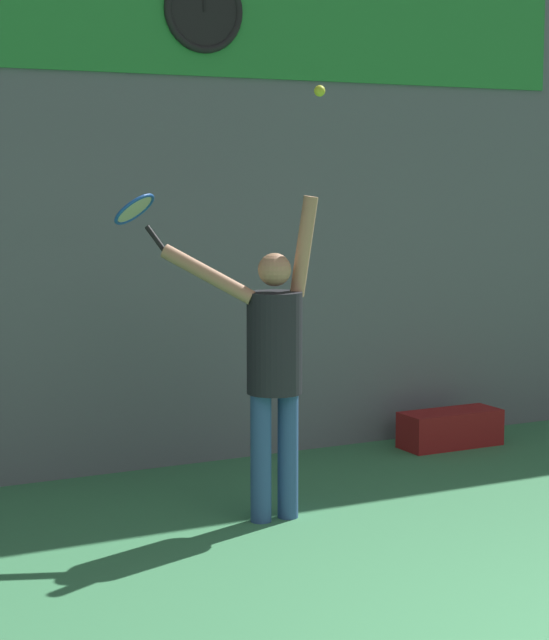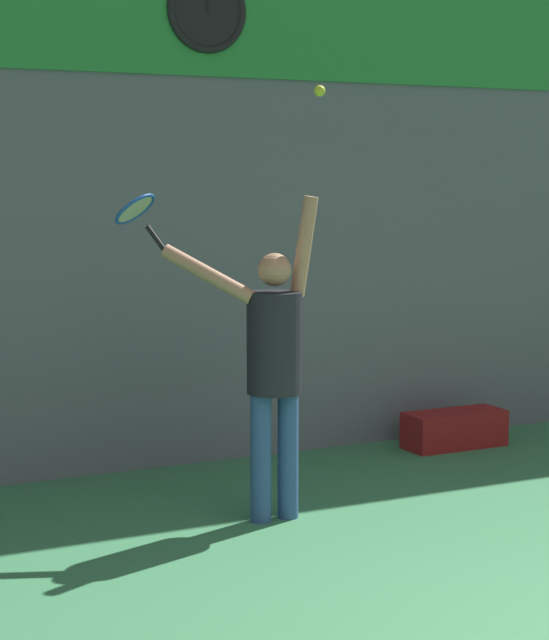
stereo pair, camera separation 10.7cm
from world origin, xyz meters
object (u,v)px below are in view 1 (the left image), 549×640
tennis_racket (136,212)px  tennis_player (273,357)px  tennis_ball (320,91)px  scoreboard_clock (204,10)px  equipment_bag (450,429)px

tennis_racket → tennis_player: bearing=-35.3°
tennis_racket → tennis_ball: size_ratio=5.60×
tennis_racket → tennis_ball: bearing=-33.0°
scoreboard_clock → tennis_ball: bearing=-88.8°
tennis_racket → tennis_ball: 1.34m
tennis_player → tennis_ball: bearing=-26.0°
tennis_ball → equipment_bag: 3.37m
tennis_player → scoreboard_clock: bearing=81.8°
tennis_player → tennis_racket: tennis_racket is taller
tennis_player → tennis_ball: (0.25, -0.12, 1.61)m
scoreboard_clock → tennis_racket: (-0.91, -1.01, -1.39)m
scoreboard_clock → tennis_racket: bearing=-132.0°
tennis_ball → equipment_bag: size_ratio=0.08×
tennis_player → tennis_racket: bearing=144.7°
scoreboard_clock → equipment_bag: (1.93, -0.39, -3.16)m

